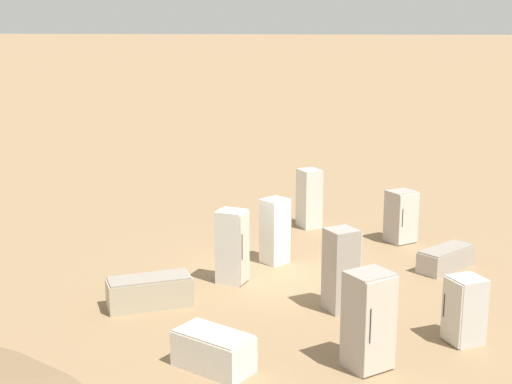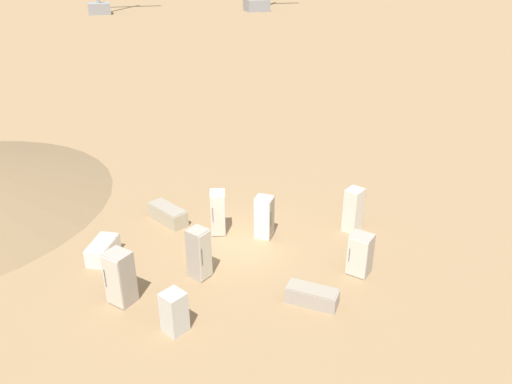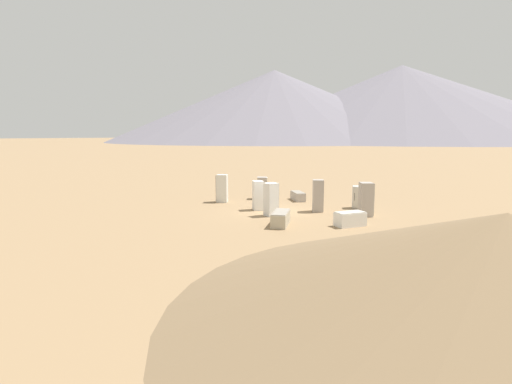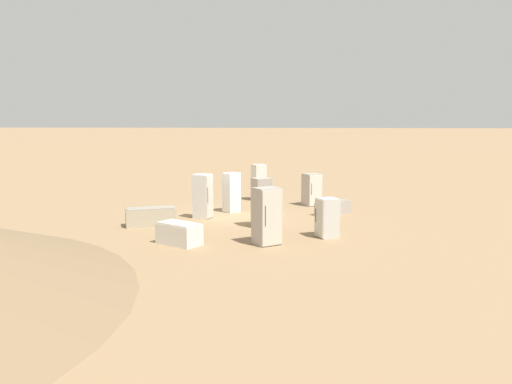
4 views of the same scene
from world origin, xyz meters
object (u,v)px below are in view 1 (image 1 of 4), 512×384
at_px(discarded_fridge_7, 150,292).
at_px(discarded_fridge_0, 341,270).
at_px(discarded_fridge_6, 213,351).
at_px(discarded_fridge_5, 232,247).
at_px(discarded_fridge_4, 465,310).
at_px(discarded_fridge_9, 309,198).
at_px(discarded_fridge_3, 446,259).
at_px(discarded_fridge_8, 369,321).
at_px(discarded_fridge_1, 401,217).
at_px(discarded_fridge_2, 275,231).

bearing_deg(discarded_fridge_7, discarded_fridge_0, -111.55).
distance_m(discarded_fridge_0, discarded_fridge_6, 4.06).
bearing_deg(discarded_fridge_7, discarded_fridge_6, -170.61).
bearing_deg(discarded_fridge_5, discarded_fridge_4, 76.58).
height_order(discarded_fridge_0, discarded_fridge_9, discarded_fridge_0).
relative_size(discarded_fridge_4, discarded_fridge_5, 0.74).
bearing_deg(discarded_fridge_9, discarded_fridge_3, -74.94).
height_order(discarded_fridge_3, discarded_fridge_8, discarded_fridge_8).
distance_m(discarded_fridge_4, discarded_fridge_7, 7.07).
bearing_deg(discarded_fridge_4, discarded_fridge_1, -22.17).
distance_m(discarded_fridge_2, discarded_fridge_5, 1.94).
xyz_separation_m(discarded_fridge_2, discarded_fridge_6, (-6.42, 0.31, -0.54)).
height_order(discarded_fridge_7, discarded_fridge_8, discarded_fridge_8).
relative_size(discarded_fridge_5, discarded_fridge_7, 0.92).
xyz_separation_m(discarded_fridge_2, discarded_fridge_5, (-1.73, 0.87, 0.04)).
relative_size(discarded_fridge_1, discarded_fridge_6, 0.93).
height_order(discarded_fridge_1, discarded_fridge_8, discarded_fridge_8).
bearing_deg(discarded_fridge_2, discarded_fridge_4, -6.65).
bearing_deg(discarded_fridge_9, discarded_fridge_4, -97.58).
height_order(discarded_fridge_3, discarded_fridge_5, discarded_fridge_5).
relative_size(discarded_fridge_0, discarded_fridge_8, 1.01).
bearing_deg(discarded_fridge_4, discarded_fridge_6, 81.42).
bearing_deg(discarded_fridge_1, discarded_fridge_6, 27.39).
xyz_separation_m(discarded_fridge_7, discarded_fridge_8, (-2.28, -5.07, 0.61)).
distance_m(discarded_fridge_0, discarded_fridge_8, 2.87).
bearing_deg(discarded_fridge_9, discarded_fridge_6, -128.49).
bearing_deg(discarded_fridge_7, discarded_fridge_8, -142.47).
bearing_deg(discarded_fridge_1, discarded_fridge_4, 59.06).
bearing_deg(discarded_fridge_8, discarded_fridge_9, -119.03).
bearing_deg(discarded_fridge_6, discarded_fridge_7, 64.31).
bearing_deg(discarded_fridge_2, discarded_fridge_3, 39.78).
bearing_deg(discarded_fridge_7, discarded_fridge_9, -50.81).
bearing_deg(discarded_fridge_9, discarded_fridge_5, -138.35).
relative_size(discarded_fridge_0, discarded_fridge_4, 1.38).
distance_m(discarded_fridge_4, discarded_fridge_9, 9.08).
xyz_separation_m(discarded_fridge_2, discarded_fridge_9, (3.74, -0.59, 0.05)).
height_order(discarded_fridge_6, discarded_fridge_8, discarded_fridge_8).
distance_m(discarded_fridge_2, discarded_fridge_8, 6.45).
distance_m(discarded_fridge_3, discarded_fridge_4, 4.63).
distance_m(discarded_fridge_0, discarded_fridge_3, 4.28).
xyz_separation_m(discarded_fridge_3, discarded_fridge_6, (-6.60, 4.93, 0.07)).
bearing_deg(discarded_fridge_7, discarded_fridge_4, -124.82).
relative_size(discarded_fridge_3, discarded_fridge_4, 1.26).
xyz_separation_m(discarded_fridge_8, discarded_fridge_9, (9.64, 2.01, -0.01)).
relative_size(discarded_fridge_4, discarded_fridge_7, 0.68).
bearing_deg(discarded_fridge_1, discarded_fridge_5, 4.74).
xyz_separation_m(discarded_fridge_2, discarded_fridge_7, (-3.63, 2.47, -0.55)).
height_order(discarded_fridge_4, discarded_fridge_5, discarded_fridge_5).
distance_m(discarded_fridge_2, discarded_fridge_7, 4.42).
relative_size(discarded_fridge_4, discarded_fridge_6, 0.82).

